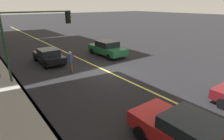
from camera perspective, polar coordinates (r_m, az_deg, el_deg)
ground at (r=15.21m, az=-1.22°, el=-0.54°), size 200.00×200.00×0.00m
sidewalk_slab at (r=12.66m, az=-30.50°, el=-7.37°), size 80.00×2.61×0.15m
curb_edge at (r=12.80m, az=-25.12°, el=-6.17°), size 80.00×0.16×0.15m
lane_stripe_center at (r=15.21m, az=-1.22°, el=-0.52°), size 80.00×0.16×0.01m
car_red at (r=7.69m, az=23.02°, el=-18.03°), size 4.76×2.10×1.43m
car_black at (r=18.31m, az=-18.82°, el=4.16°), size 4.20×1.95×1.33m
car_green at (r=19.97m, az=-1.55°, el=6.70°), size 4.74×2.11×1.56m
pedestrian_with_backpack at (r=15.29m, az=-12.52°, el=3.03°), size 0.43×0.40×1.71m
traffic_light_mast at (r=14.32m, az=-22.55°, el=11.22°), size 0.28×4.90×5.02m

